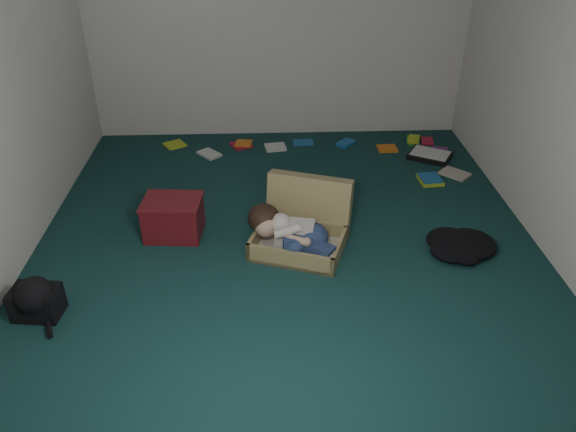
{
  "coord_description": "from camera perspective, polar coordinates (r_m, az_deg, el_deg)",
  "views": [
    {
      "loc": [
        -0.15,
        -3.72,
        2.54
      ],
      "look_at": [
        0.0,
        -0.15,
        0.35
      ],
      "focal_mm": 35.0,
      "sensor_mm": 36.0,
      "label": 1
    }
  ],
  "objects": [
    {
      "name": "wall_front",
      "position": [
        1.93,
        2.71,
        -8.54
      ],
      "size": [
        4.5,
        0.0,
        4.5
      ],
      "primitive_type": "plane",
      "rotation": [
        -1.57,
        0.0,
        0.0
      ],
      "color": "silver",
      "rests_on": "ground"
    },
    {
      "name": "floor",
      "position": [
        4.51,
        -0.08,
        -2.8
      ],
      "size": [
        4.5,
        4.5,
        0.0
      ],
      "primitive_type": "plane",
      "color": "#123433",
      "rests_on": "ground"
    },
    {
      "name": "person",
      "position": [
        4.29,
        0.3,
        -1.66
      ],
      "size": [
        0.68,
        0.53,
        0.31
      ],
      "rotation": [
        0.0,
        0.0,
        -0.34
      ],
      "color": "beige",
      "rests_on": "suitcase"
    },
    {
      "name": "wall_right",
      "position": [
        4.47,
        27.08,
        12.04
      ],
      "size": [
        0.0,
        4.5,
        4.5
      ],
      "primitive_type": "plane",
      "rotation": [
        1.57,
        0.0,
        -1.57
      ],
      "color": "silver",
      "rests_on": "ground"
    },
    {
      "name": "wall_back",
      "position": [
        6.1,
        -1.03,
        19.77
      ],
      "size": [
        4.5,
        0.0,
        4.5
      ],
      "primitive_type": "plane",
      "rotation": [
        1.57,
        0.0,
        0.0
      ],
      "color": "silver",
      "rests_on": "ground"
    },
    {
      "name": "clothing_pile",
      "position": [
        4.6,
        17.88,
        -2.59
      ],
      "size": [
        0.52,
        0.43,
        0.16
      ],
      "primitive_type": null,
      "rotation": [
        0.0,
        0.0,
        0.06
      ],
      "color": "black",
      "rests_on": "floor"
    },
    {
      "name": "suitcase",
      "position": [
        4.44,
        1.52,
        -1.05
      ],
      "size": [
        0.87,
        0.86,
        0.5
      ],
      "rotation": [
        0.0,
        0.0,
        -0.34
      ],
      "color": "#9D8B56",
      "rests_on": "floor"
    },
    {
      "name": "paper_tray",
      "position": [
        6.06,
        14.23,
        5.99
      ],
      "size": [
        0.51,
        0.48,
        0.06
      ],
      "rotation": [
        0.0,
        0.0,
        -0.53
      ],
      "color": "black",
      "rests_on": "floor"
    },
    {
      "name": "maroon_bin",
      "position": [
        4.63,
        -11.56,
        -0.16
      ],
      "size": [
        0.49,
        0.4,
        0.32
      ],
      "rotation": [
        0.0,
        0.0,
        -0.08
      ],
      "color": "maroon",
      "rests_on": "floor"
    },
    {
      "name": "backpack",
      "position": [
        4.12,
        -24.21,
        -7.9
      ],
      "size": [
        0.42,
        0.35,
        0.23
      ],
      "primitive_type": null,
      "rotation": [
        0.0,
        0.0,
        -0.12
      ],
      "color": "black",
      "rests_on": "floor"
    },
    {
      "name": "book_scatter",
      "position": [
        6.05,
        5.33,
        6.63
      ],
      "size": [
        3.07,
        1.21,
        0.02
      ],
      "color": "#B4CA23",
      "rests_on": "floor"
    }
  ]
}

